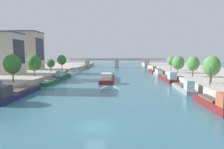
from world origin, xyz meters
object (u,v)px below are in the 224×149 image
Objects in this scene: moored_boat_left_near at (51,82)px; bridge_far at (117,62)px; moored_boat_left_second at (73,72)px; lamppost_right_bank at (210,74)px; moored_boat_left_lone at (63,76)px; tree_right_past_mid at (212,66)px; moored_boat_right_end at (153,70)px; tree_right_second at (193,63)px; person_on_quay at (1,83)px; tree_left_far at (62,60)px; moored_boat_right_gap_after at (158,73)px; tree_left_second at (51,63)px; tree_right_end_of_row at (171,61)px; tree_left_end_of_row at (12,64)px; moored_boat_right_upstream at (184,87)px; moored_boat_right_lone at (213,103)px; barge_midriver at (108,78)px; moored_boat_left_upstream at (16,93)px; tree_left_distant at (34,63)px; tree_right_midway at (178,63)px; moored_boat_right_near at (168,78)px.

moored_boat_left_near is 0.18× the size of bridge_far.
lamppost_right_bank reaches higher than moored_boat_left_second.
moored_boat_left_lone is 1.92× the size of tree_right_past_mid.
moored_boat_right_end is 37.15m from tree_right_second.
lamppost_right_bank is (41.75, -42.53, 3.41)m from moored_boat_left_second.
person_on_quay is at bearing -101.00° from moored_boat_left_near.
tree_left_far is at bearing 137.73° from lamppost_right_bank.
tree_right_past_mid reaches higher than moored_boat_right_gap_after.
tree_right_end_of_row reaches higher than tree_left_second.
tree_left_end_of_row reaches higher than tree_left_second.
tree_right_end_of_row is (6.73, 37.98, 5.21)m from moored_boat_right_upstream.
moored_boat_right_end reaches higher than moored_boat_right_lone.
tree_right_end_of_row is 41.71m from lamppost_right_bank.
moored_boat_left_upstream is (-17.21, -25.37, -0.03)m from barge_midriver.
tree_right_end_of_row is at bearing 28.59° from moored_boat_right_gap_after.
tree_left_second is at bearing -92.74° from tree_left_far.
tree_left_far is at bearing 179.66° from moored_boat_left_second.
tree_left_second is at bearing -115.16° from moored_boat_left_second.
moored_boat_right_end is at bearing 94.01° from lamppost_right_bank.
tree_left_distant reaches higher than tree_right_end_of_row.
tree_right_end_of_row is at bearing 86.45° from tree_right_midway.
tree_right_second is at bearing 86.84° from tree_right_past_mid.
moored_boat_right_near is 48.63m from person_on_quay.
moored_boat_left_near is (-16.80, -7.03, -0.41)m from barge_midriver.
moored_boat_right_end is at bearing 35.44° from moored_boat_left_lone.
tree_right_end_of_row is at bearing 90.30° from tree_right_second.
barge_midriver is 3.16× the size of tree_right_midway.
tree_left_second is at bearing 164.55° from tree_right_second.
tree_left_second is (-0.80, 27.34, -1.02)m from tree_left_end_of_row.
moored_boat_right_lone is at bearing -98.63° from tree_right_midway.
moored_boat_left_lone is 2.78× the size of lamppost_right_bank.
moored_boat_left_upstream is 31.05m from moored_boat_left_lone.
moored_boat_right_lone is 32.85m from moored_boat_right_near.
moored_boat_left_second is 1.20× the size of moored_boat_right_gap_after.
moored_boat_right_gap_after is (38.02, -4.23, 0.04)m from moored_boat_left_second.
moored_boat_right_near reaches higher than moored_boat_left_lone.
tree_left_second is at bearing -167.41° from tree_right_end_of_row.
moored_boat_right_near is 21.55m from tree_right_end_of_row.
tree_right_midway is at bearing 86.91° from lamppost_right_bank.
tree_left_second is 12.12m from tree_left_far.
moored_boat_left_second is at bearing 134.47° from lamppost_right_bank.
barge_midriver is 26.01m from moored_boat_right_upstream.
person_on_quay reaches higher than moored_boat_right_upstream.
tree_left_far is at bearing 164.33° from tree_right_midway.
moored_boat_left_second is at bearing 162.64° from tree_right_midway.
barge_midriver is 27.42m from tree_right_second.
moored_boat_right_near is (20.43, 1.09, 0.04)m from barge_midriver.
tree_right_end_of_row is (48.96, 38.46, -0.35)m from tree_left_end_of_row.
tree_left_end_of_row is 1.15× the size of tree_right_end_of_row.
tree_right_second reaches higher than barge_midriver.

